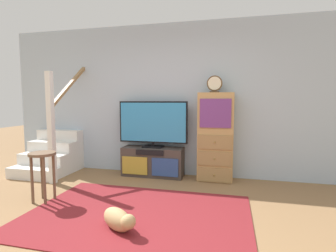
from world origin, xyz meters
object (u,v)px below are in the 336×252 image
Objects in this scene: television at (153,123)px; side_cabinet at (216,137)px; dog at (119,219)px; media_console at (153,162)px; desk_clock at (215,84)px; bar_stool_near at (43,165)px.

side_cabinet reaches higher than television.
television is 2.55× the size of dog.
media_console is 2.24× the size of dog.
desk_clock is 0.42× the size of bar_stool_near.
bar_stool_near is (-2.12, -1.49, -1.11)m from desk_clock.
media_console is at bearing 96.92° from dog.
television is at bearing 179.29° from side_cabinet.
side_cabinet is at bearing 26.53° from desk_clock.
side_cabinet is 3.03× the size of dog.
side_cabinet reaches higher than media_console.
dog is (0.24, -1.98, -0.14)m from media_console.
desk_clock is 2.61m from dog.
television is 2.18m from dog.
television is 4.50× the size of desk_clock.
television is at bearing 178.46° from desk_clock.
media_console is at bearing 179.74° from desk_clock.
bar_stool_near is at bearing -144.96° from desk_clock.
media_console is 0.74× the size of side_cabinet.
media_console is 0.88× the size of television.
media_console is at bearing -179.47° from side_cabinet.
side_cabinet is at bearing 66.65° from dog.
side_cabinet is 0.88m from desk_clock.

